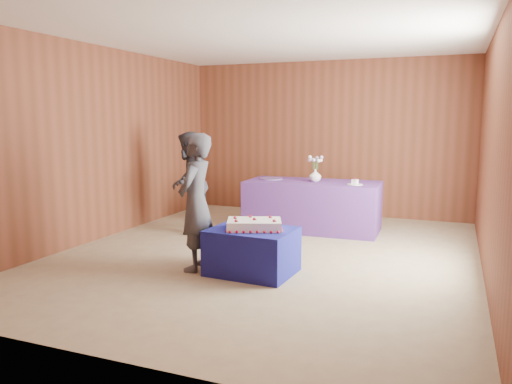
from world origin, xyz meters
The scene contains 13 objects.
ground centered at (0.00, 0.00, 0.00)m, with size 6.00×6.00×0.00m, color tan.
room_shell centered at (0.00, 0.00, 1.80)m, with size 5.04×6.04×2.72m.
cake_table centered at (0.12, -0.76, 0.25)m, with size 0.90×0.70×0.50m, color navy.
serving_table centered at (0.15, 1.60, 0.38)m, with size 2.00×0.90×0.75m, color #502E80.
sheet_cake centered at (0.15, -0.77, 0.55)m, with size 0.71×0.60×0.14m.
vase centered at (0.19, 1.60, 0.84)m, with size 0.18×0.18×0.19m, color white.
flower_spray centered at (0.19, 1.60, 1.09)m, with size 0.24×0.24×0.18m.
platter centered at (-0.53, 1.62, 0.76)m, with size 0.36×0.36×0.02m, color #654A94.
plate centered at (0.82, 1.45, 0.76)m, with size 0.22×0.22×0.01m, color white.
cake_slice centered at (0.82, 1.45, 0.80)m, with size 0.09×0.09×0.09m.
knife centered at (0.87, 1.34, 0.75)m, with size 0.26×0.02×0.00m, color #B5B5B9.
guest_left centered at (-0.52, -0.86, 0.77)m, with size 0.56×0.37×1.54m, color #3A3B44.
guest_right centered at (-1.50, 0.73, 0.75)m, with size 0.73×0.57×1.51m, color #32333C.
Camera 1 is at (2.14, -5.70, 1.69)m, focal length 35.00 mm.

